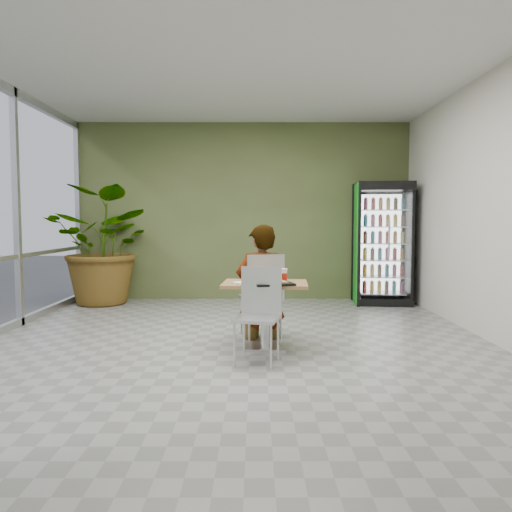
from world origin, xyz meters
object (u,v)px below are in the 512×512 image
(cafeteria_tray, at_px, (273,284))
(potted_plant, at_px, (106,246))
(chair_near, at_px, (259,306))
(soda_cup, at_px, (284,276))
(beverage_fridge, at_px, (383,243))
(chair_far, at_px, (263,289))
(dining_table, at_px, (265,302))
(seated_woman, at_px, (261,294))

(cafeteria_tray, bearing_deg, potted_plant, 129.78)
(chair_near, xyz_separation_m, potted_plant, (-2.60, 3.53, 0.44))
(soda_cup, bearing_deg, beverage_fridge, 58.81)
(chair_far, bearing_deg, chair_near, 71.06)
(chair_far, xyz_separation_m, chair_near, (-0.06, -0.93, -0.04))
(dining_table, distance_m, cafeteria_tray, 0.33)
(dining_table, xyz_separation_m, beverage_fridge, (2.09, 3.10, 0.51))
(seated_woman, bearing_deg, chair_far, 102.53)
(chair_far, bearing_deg, dining_table, 76.09)
(soda_cup, bearing_deg, chair_near, -121.57)
(dining_table, xyz_separation_m, cafeteria_tray, (0.08, -0.23, 0.23))
(cafeteria_tray, bearing_deg, seated_woman, 99.27)
(beverage_fridge, distance_m, potted_plant, 4.76)
(soda_cup, distance_m, potted_plant, 4.22)
(chair_near, distance_m, potted_plant, 4.41)
(chair_near, bearing_deg, beverage_fridge, 72.37)
(soda_cup, bearing_deg, cafeteria_tray, -119.49)
(dining_table, xyz_separation_m, chair_near, (-0.07, -0.46, 0.03))
(cafeteria_tray, distance_m, beverage_fridge, 3.89)
(cafeteria_tray, xyz_separation_m, potted_plant, (-2.75, 3.30, 0.24))
(chair_near, height_order, potted_plant, potted_plant)
(chair_far, bearing_deg, soda_cup, 98.27)
(beverage_fridge, bearing_deg, chair_far, -122.20)
(dining_table, height_order, potted_plant, potted_plant)
(beverage_fridge, xyz_separation_m, potted_plant, (-4.76, -0.02, -0.04))
(seated_woman, bearing_deg, soda_cup, 98.71)
(chair_far, distance_m, chair_near, 0.93)
(potted_plant, bearing_deg, cafeteria_tray, -50.22)
(chair_near, height_order, cafeteria_tray, chair_near)
(dining_table, xyz_separation_m, chair_far, (-0.01, 0.47, 0.07))
(dining_table, height_order, seated_woman, seated_woman)
(seated_woman, distance_m, soda_cup, 0.66)
(cafeteria_tray, distance_m, potted_plant, 4.30)
(soda_cup, distance_m, cafeteria_tray, 0.25)
(soda_cup, bearing_deg, seated_woman, 114.26)
(beverage_fridge, height_order, potted_plant, beverage_fridge)
(seated_woman, xyz_separation_m, cafeteria_tray, (0.12, -0.76, 0.22))
(potted_plant, bearing_deg, dining_table, -49.02)
(chair_far, distance_m, beverage_fridge, 3.39)
(dining_table, bearing_deg, beverage_fridge, 56.01)
(chair_near, relative_size, potted_plant, 0.48)
(seated_woman, distance_m, cafeteria_tray, 0.80)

